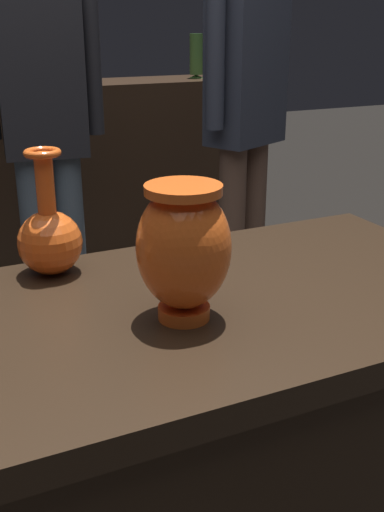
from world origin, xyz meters
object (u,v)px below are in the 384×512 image
visitor_near_right (246,102)px  visitor_center_back (44,119)px  vase_centerpiece (184,248)px  vase_left_accent (50,236)px  shelf_vase_far_right (196,56)px

visitor_near_right → visitor_center_back: bearing=-47.4°
vase_centerpiece → visitor_center_back: 1.59m
vase_left_accent → visitor_center_back: visitor_center_back is taller
vase_left_accent → shelf_vase_far_right: bearing=57.2°
vase_centerpiece → visitor_center_back: visitor_center_back is taller
vase_centerpiece → visitor_center_back: size_ratio=0.15×
visitor_near_right → visitor_center_back: 0.79m
vase_centerpiece → shelf_vase_far_right: 2.51m
vase_left_accent → visitor_center_back: (0.28, 1.28, 0.04)m
visitor_center_back → vase_centerpiece: bearing=92.8°
vase_left_accent → shelf_vase_far_right: shelf_vase_far_right is taller
vase_centerpiece → visitor_near_right: bearing=56.4°
vase_centerpiece → visitor_center_back: bearing=85.6°
vase_left_accent → vase_centerpiece: bearing=-62.3°
visitor_near_right → visitor_center_back: visitor_near_right is taller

